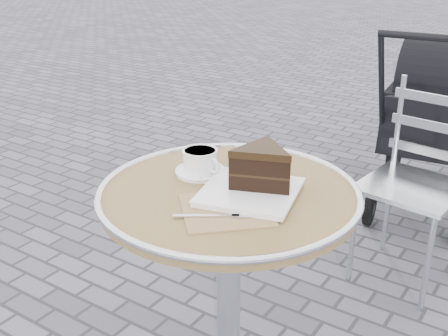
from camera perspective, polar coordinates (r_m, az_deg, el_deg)
The scene contains 5 objects.
cafe_table at distance 1.60m, azimuth 0.48°, elevation -7.65°, with size 0.72×0.72×0.74m.
cappuccino_set at distance 1.62m, azimuth -2.40°, elevation 0.49°, with size 0.15×0.15×0.07m.
cake_plate_set at distance 1.49m, azimuth 3.53°, elevation -0.49°, with size 0.31×0.40×0.13m.
bistro_chair at distance 2.42m, azimuth 19.69°, elevation 0.65°, with size 0.42×0.42×0.83m.
baby_stroller at distance 3.10m, azimuth 20.47°, elevation 4.09°, with size 0.54×1.01×1.01m.
Camera 1 is at (0.75, -1.16, 1.38)m, focal length 45.00 mm.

